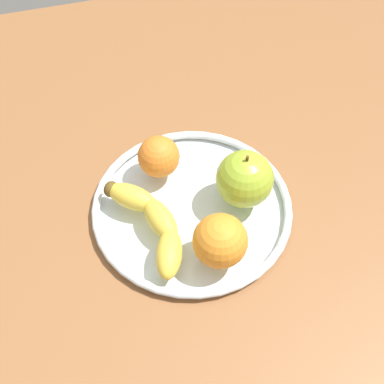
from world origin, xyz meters
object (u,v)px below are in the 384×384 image
fruit_bowl (192,207)px  banana (152,221)px  orange_back_left (159,157)px  orange_front_right (220,241)px  apple (245,179)px

fruit_bowl → banana: 7.48cm
orange_back_left → banana: bearing=161.1°
orange_front_right → orange_back_left: size_ratio=1.17×
apple → orange_back_left: 13.43cm
fruit_bowl → orange_front_right: (-9.17, -1.36, 4.61)cm
fruit_bowl → orange_back_left: size_ratio=4.67×
fruit_bowl → banana: banana is taller
orange_front_right → apple: bearing=-35.9°
apple → orange_front_right: bearing=144.1°
apple → orange_back_left: (8.06, 10.70, -1.00)cm
banana → orange_back_left: (9.99, -3.42, 1.42)cm
banana → orange_back_left: bearing=-34.8°
apple → orange_back_left: apple is taller
orange_back_left → apple: bearing=-127.0°
fruit_bowl → orange_back_left: orange_back_left is taller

